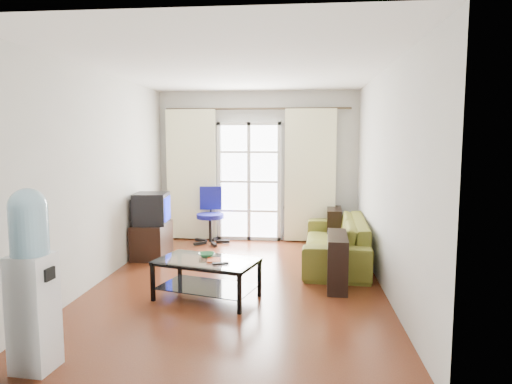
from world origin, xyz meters
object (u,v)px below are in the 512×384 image
(sofa, at_px, (335,240))
(water_cooler, at_px, (32,276))
(task_chair, at_px, (211,227))
(tv_stand, at_px, (152,240))
(crt_tv, at_px, (150,209))
(coffee_table, at_px, (207,274))

(sofa, height_order, water_cooler, water_cooler)
(sofa, distance_m, task_chair, 2.37)
(tv_stand, relative_size, task_chair, 0.73)
(sofa, relative_size, task_chair, 2.33)
(sofa, xyz_separation_m, crt_tv, (-2.84, -0.04, 0.44))
(task_chair, bearing_deg, coffee_table, -87.64)
(sofa, distance_m, water_cooler, 4.40)
(coffee_table, distance_m, water_cooler, 2.08)
(task_chair, xyz_separation_m, water_cooler, (-0.52, -4.57, 0.47))
(task_chair, height_order, water_cooler, water_cooler)
(coffee_table, bearing_deg, tv_stand, 125.01)
(coffee_table, relative_size, tv_stand, 1.74)
(crt_tv, height_order, water_cooler, water_cooler)
(water_cooler, bearing_deg, task_chair, 88.39)
(sofa, height_order, crt_tv, crt_tv)
(task_chair, relative_size, water_cooler, 0.68)
(sofa, xyz_separation_m, water_cooler, (-2.63, -3.50, 0.43))
(coffee_table, relative_size, crt_tv, 2.21)
(sofa, bearing_deg, tv_stand, -87.02)
(coffee_table, bearing_deg, sofa, 47.78)
(water_cooler, bearing_deg, crt_tv, 98.24)
(sofa, distance_m, coffee_table, 2.38)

